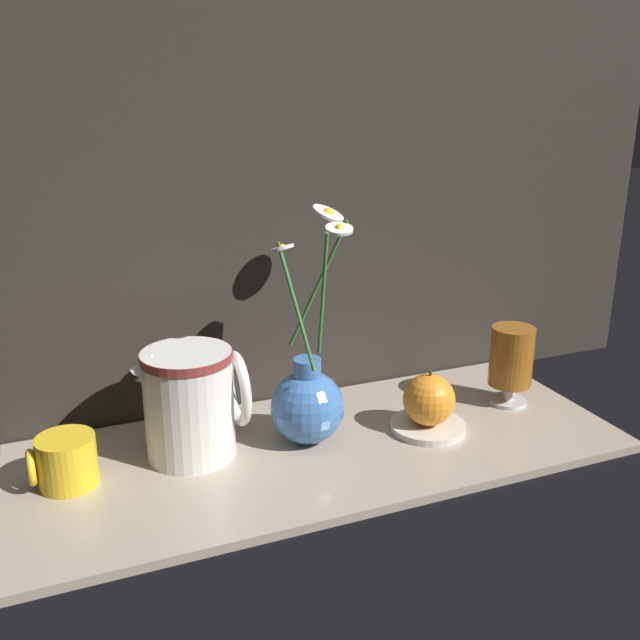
{
  "coord_description": "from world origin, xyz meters",
  "views": [
    {
      "loc": [
        -0.34,
        -0.81,
        0.49
      ],
      "look_at": [
        -0.0,
        0.0,
        0.19
      ],
      "focal_mm": 40.0,
      "sensor_mm": 36.0,
      "label": 1
    }
  ],
  "objects": [
    {
      "name": "orange_fruit",
      "position": [
        0.16,
        -0.02,
        0.06
      ],
      "size": [
        0.07,
        0.07,
        0.08
      ],
      "color": "orange",
      "rests_on": "saucer_plate"
    },
    {
      "name": "ceramic_pitcher",
      "position": [
        -0.17,
        0.04,
        0.09
      ],
      "size": [
        0.14,
        0.12,
        0.16
      ],
      "color": "white",
      "rests_on": "shelf"
    },
    {
      "name": "backdrop_wall",
      "position": [
        0.0,
        0.18,
        0.55
      ],
      "size": [
        1.33,
        0.02,
        1.1
      ],
      "color": "#2D2823",
      "rests_on": "ground_plane"
    },
    {
      "name": "vase_with_flowers",
      "position": [
        -0.01,
        0.02,
        0.07
      ],
      "size": [
        0.15,
        0.15,
        0.32
      ],
      "color": "#3F72B7",
      "rests_on": "shelf"
    },
    {
      "name": "ground_plane",
      "position": [
        0.0,
        0.0,
        0.0
      ],
      "size": [
        6.0,
        6.0,
        0.0
      ],
      "primitive_type": "plane",
      "color": "black"
    },
    {
      "name": "shelf",
      "position": [
        0.0,
        0.0,
        0.01
      ],
      "size": [
        0.83,
        0.33,
        0.01
      ],
      "color": "tan",
      "rests_on": "ground_plane"
    },
    {
      "name": "yellow_mug",
      "position": [
        -0.33,
        0.02,
        0.04
      ],
      "size": [
        0.08,
        0.07,
        0.06
      ],
      "color": "yellow",
      "rests_on": "shelf"
    },
    {
      "name": "saucer_plate",
      "position": [
        0.16,
        -0.02,
        0.02
      ],
      "size": [
        0.11,
        0.11,
        0.01
      ],
      "color": "silver",
      "rests_on": "shelf"
    },
    {
      "name": "tea_glass",
      "position": [
        0.32,
        0.02,
        0.09
      ],
      "size": [
        0.07,
        0.07,
        0.12
      ],
      "color": "silver",
      "rests_on": "shelf"
    }
  ]
}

